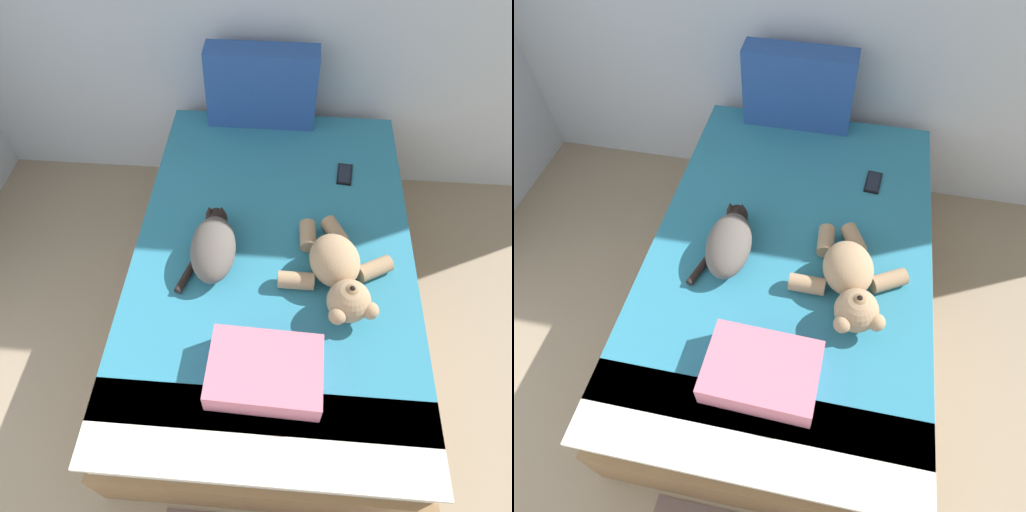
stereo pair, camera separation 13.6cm
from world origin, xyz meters
TOP-DOWN VIEW (x-y plane):
  - bed at (1.82, 3.22)m, footprint 1.27×1.96m
  - patterned_cushion at (1.70, 4.10)m, footprint 0.58×0.15m
  - cat at (1.56, 3.14)m, footprint 0.25×0.43m
  - teddy_bear at (2.09, 3.03)m, footprint 0.48×0.57m
  - cell_phone at (2.15, 3.69)m, footprint 0.09×0.15m
  - throw_pillow at (1.82, 2.60)m, footprint 0.41×0.29m

SIDE VIEW (x-z plane):
  - bed at x=1.82m, z-range 0.00..0.53m
  - cell_phone at x=2.15m, z-range 0.54..0.55m
  - throw_pillow at x=1.82m, z-range 0.54..0.65m
  - cat at x=1.56m, z-range 0.53..0.68m
  - teddy_bear at x=2.09m, z-range 0.52..0.71m
  - patterned_cushion at x=1.70m, z-range 0.54..0.96m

